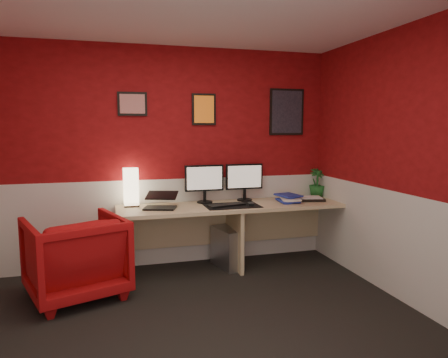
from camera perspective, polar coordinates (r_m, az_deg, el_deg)
ground at (r=3.36m, az=-4.68°, el=-21.07°), size 4.00×3.50×0.01m
wall_back at (r=4.70m, az=-8.87°, el=2.98°), size 4.00×0.01×2.50m
wall_front at (r=1.32m, az=9.30°, el=-7.78°), size 4.00×0.01×2.50m
wall_right at (r=3.88m, az=25.54°, el=1.47°), size 0.01×3.50×2.50m
wainscot_back at (r=4.81m, az=-8.69°, el=-5.97°), size 4.00×0.01×1.00m
wainscot_right at (r=4.01m, az=24.89°, el=-9.25°), size 0.01×3.50×1.00m
desk at (r=4.68m, az=1.48°, el=-7.98°), size 2.60×0.65×0.73m
shoji_lamp at (r=4.57m, az=-12.91°, el=-1.27°), size 0.16×0.16×0.40m
laptop at (r=4.38m, az=-8.99°, el=-2.74°), size 0.39×0.32×0.22m
monitor_left at (r=4.66m, az=-2.75°, el=0.17°), size 0.45×0.06×0.58m
monitor_right at (r=4.81m, az=2.91°, el=0.39°), size 0.45×0.06×0.58m
desk_mat at (r=4.51m, az=1.14°, el=-3.76°), size 0.60×0.38×0.01m
keyboard at (r=4.48m, az=0.38°, el=-3.65°), size 0.44×0.24×0.02m
mouse at (r=4.51m, az=3.78°, el=-3.53°), size 0.08×0.11×0.03m
book_bottom at (r=4.75m, az=7.67°, el=-3.11°), size 0.25×0.32×0.03m
book_middle at (r=4.76m, az=8.00°, el=-2.79°), size 0.28×0.34×0.02m
book_top at (r=4.79m, az=7.94°, el=-2.43°), size 0.28×0.34×0.03m
zen_tray at (r=4.95m, az=11.74°, el=-2.78°), size 0.39×0.32×0.03m
potted_plant at (r=5.21m, az=12.88°, el=-0.51°), size 0.21×0.21×0.35m
pc_tower at (r=4.72m, az=0.43°, el=-9.61°), size 0.30×0.48×0.45m
armchair at (r=4.13m, az=-20.10°, el=-10.18°), size 1.07×1.08×0.77m
art_left at (r=4.66m, az=-12.73°, el=10.23°), size 0.32×0.02×0.26m
art_center at (r=4.77m, az=-2.84°, el=9.73°), size 0.28×0.02×0.36m
art_right at (r=5.09m, az=8.78°, el=9.26°), size 0.44×0.02×0.56m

